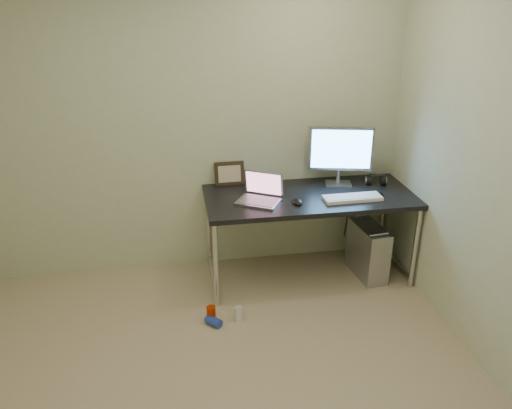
% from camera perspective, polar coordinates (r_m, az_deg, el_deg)
% --- Properties ---
extents(floor, '(3.50, 3.50, 0.00)m').
position_cam_1_polar(floor, '(3.20, -4.43, -22.30)').
color(floor, tan).
rests_on(floor, ground).
extents(wall_back, '(3.50, 0.02, 2.50)m').
position_cam_1_polar(wall_back, '(4.11, -7.34, 8.73)').
color(wall_back, beige).
rests_on(wall_back, ground).
extents(desk, '(1.69, 0.74, 0.75)m').
position_cam_1_polar(desk, '(4.09, 6.11, 0.17)').
color(desk, black).
rests_on(desk, ground).
extents(tower_computer, '(0.24, 0.46, 0.49)m').
position_cam_1_polar(tower_computer, '(4.37, 12.64, -5.16)').
color(tower_computer, '#A3A3A7').
rests_on(tower_computer, ground).
extents(cable_a, '(0.01, 0.16, 0.69)m').
position_cam_1_polar(cable_a, '(4.61, 10.47, -1.04)').
color(cable_a, black).
rests_on(cable_a, ground).
extents(cable_b, '(0.02, 0.11, 0.71)m').
position_cam_1_polar(cable_b, '(4.63, 11.58, -1.28)').
color(cable_b, black).
rests_on(cable_b, ground).
extents(can_red, '(0.08, 0.08, 0.12)m').
position_cam_1_polar(can_red, '(3.81, -5.14, -12.36)').
color(can_red, '#AC2503').
rests_on(can_red, ground).
extents(can_white, '(0.08, 0.08, 0.11)m').
position_cam_1_polar(can_white, '(3.81, -2.03, -12.36)').
color(can_white, white).
rests_on(can_white, ground).
extents(can_blue, '(0.13, 0.14, 0.07)m').
position_cam_1_polar(can_blue, '(3.78, -4.86, -13.18)').
color(can_blue, '#2541AF').
rests_on(can_blue, ground).
extents(laptop, '(0.41, 0.38, 0.22)m').
position_cam_1_polar(laptop, '(3.90, 0.51, 1.15)').
color(laptop, '#9D9DA4').
rests_on(laptop, desk).
extents(monitor, '(0.53, 0.20, 0.50)m').
position_cam_1_polar(monitor, '(4.20, 9.62, 6.00)').
color(monitor, '#9D9DA4').
rests_on(monitor, desk).
extents(keyboard, '(0.46, 0.16, 0.03)m').
position_cam_1_polar(keyboard, '(4.01, 10.96, 0.74)').
color(keyboard, white).
rests_on(keyboard, desk).
extents(mouse_right, '(0.08, 0.11, 0.03)m').
position_cam_1_polar(mouse_right, '(4.14, 13.98, 1.24)').
color(mouse_right, black).
rests_on(mouse_right, desk).
extents(mouse_left, '(0.08, 0.13, 0.04)m').
position_cam_1_polar(mouse_left, '(3.88, 4.75, 0.42)').
color(mouse_left, black).
rests_on(mouse_left, desk).
extents(headphones, '(0.19, 0.11, 0.11)m').
position_cam_1_polar(headphones, '(4.36, 13.52, 2.66)').
color(headphones, black).
rests_on(headphones, desk).
extents(picture_frame, '(0.25, 0.08, 0.20)m').
position_cam_1_polar(picture_frame, '(4.21, -3.06, 3.56)').
color(picture_frame, black).
rests_on(picture_frame, desk).
extents(webcam, '(0.05, 0.04, 0.12)m').
position_cam_1_polar(webcam, '(4.20, -0.26, 3.41)').
color(webcam, silver).
rests_on(webcam, desk).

